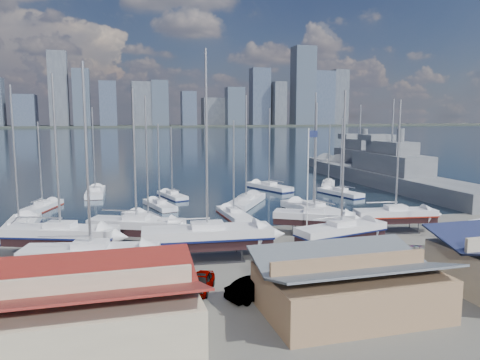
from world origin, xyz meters
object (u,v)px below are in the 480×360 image
object	(u,v)px
naval_ship_west	(358,167)
car_a	(201,282)
flagpole	(309,177)
naval_ship_east	(390,178)
sailboat_cradle_0	(61,235)

from	to	relation	value
naval_ship_west	car_a	distance (m)	80.97
car_a	flagpole	xyz separation A→B (m)	(14.19, 11.59, 6.44)
naval_ship_west	car_a	xyz separation A→B (m)	(-50.20, -63.52, -0.95)
naval_ship_west	car_a	size ratio (longest dim) A/B	9.98
naval_ship_east	flagpole	world-z (taller)	naval_ship_east
sailboat_cradle_0	flagpole	size ratio (longest dim) A/B	1.42
sailboat_cradle_0	naval_ship_west	size ratio (longest dim) A/B	0.42
sailboat_cradle_0	flagpole	xyz separation A→B (m)	(25.59, -1.23, 5.00)
sailboat_cradle_0	naval_ship_east	bearing A→B (deg)	49.18
naval_ship_west	flagpole	world-z (taller)	naval_ship_west
sailboat_cradle_0	car_a	distance (m)	17.22
sailboat_cradle_0	naval_ship_east	size ratio (longest dim) A/B	0.34
sailboat_cradle_0	flagpole	bearing A→B (deg)	17.78
sailboat_cradle_0	car_a	world-z (taller)	sailboat_cradle_0
naval_ship_west	flagpole	bearing A→B (deg)	144.31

